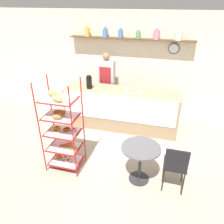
{
  "coord_description": "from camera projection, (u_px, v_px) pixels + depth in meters",
  "views": [
    {
      "loc": [
        1.04,
        -3.42,
        2.95
      ],
      "look_at": [
        0.0,
        0.46,
        0.84
      ],
      "focal_mm": 35.0,
      "sensor_mm": 36.0,
      "label": 1
    }
  ],
  "objects": [
    {
      "name": "donut_tray_counter",
      "position": [
        134.0,
        91.0,
        5.12
      ],
      "size": [
        0.39,
        0.25,
        0.05
      ],
      "color": "white",
      "rests_on": "display_counter"
    },
    {
      "name": "coffee_carafe",
      "position": [
        89.0,
        82.0,
        5.25
      ],
      "size": [
        0.14,
        0.14,
        0.34
      ],
      "color": "black",
      "rests_on": "display_counter"
    },
    {
      "name": "back_wall",
      "position": [
        130.0,
        63.0,
        5.91
      ],
      "size": [
        10.0,
        0.3,
        2.7
      ],
      "color": "beige",
      "rests_on": "ground_plane"
    },
    {
      "name": "ground_plane",
      "position": [
        106.0,
        157.0,
        4.54
      ],
      "size": [
        14.0,
        14.0,
        0.0
      ],
      "primitive_type": "plane",
      "color": "gray"
    },
    {
      "name": "pastry_rack",
      "position": [
        62.0,
        127.0,
        3.91
      ],
      "size": [
        0.65,
        0.49,
        1.78
      ],
      "color": "#A51919",
      "rests_on": "ground_plane"
    },
    {
      "name": "cafe_table",
      "position": [
        140.0,
        156.0,
        3.75
      ],
      "size": [
        0.67,
        0.67,
        0.72
      ],
      "color": "#262628",
      "rests_on": "ground_plane"
    },
    {
      "name": "display_counter",
      "position": [
        121.0,
        109.0,
        5.43
      ],
      "size": [
        2.78,
        0.71,
        0.98
      ],
      "color": "#937A5B",
      "rests_on": "ground_plane"
    },
    {
      "name": "cafe_chair",
      "position": [
        176.0,
        164.0,
        3.53
      ],
      "size": [
        0.39,
        0.39,
        0.9
      ],
      "rotation": [
        0.0,
        0.0,
        9.41
      ],
      "color": "black",
      "rests_on": "ground_plane"
    },
    {
      "name": "person_worker",
      "position": [
        106.0,
        82.0,
        5.89
      ],
      "size": [
        0.44,
        0.23,
        1.71
      ],
      "color": "#282833",
      "rests_on": "ground_plane"
    }
  ]
}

